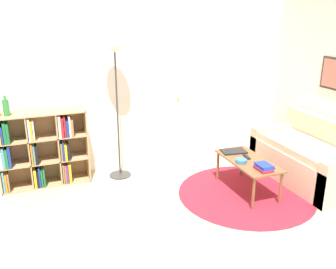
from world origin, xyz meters
TOP-DOWN VIEW (x-y plane):
  - ground_plane at (0.00, 0.00)m, footprint 14.00×14.00m
  - wall_back at (0.01, 2.59)m, footprint 7.60×0.11m
  - wall_right at (2.33, 1.28)m, footprint 0.08×5.57m
  - rug at (0.87, 1.11)m, footprint 1.78×1.78m
  - bookshelf at (-1.59, 2.39)m, footprint 1.17×0.34m
  - floor_lamp at (-0.53, 2.27)m, footprint 0.33×0.33m
  - couch at (1.94, 1.19)m, footprint 0.81×1.61m
  - coffee_table at (0.92, 1.18)m, footprint 0.47×0.97m
  - laptop at (0.89, 1.50)m, footprint 0.36×0.26m
  - bowl at (0.78, 1.14)m, footprint 0.15×0.15m
  - book_stack_on_table at (0.92, 0.84)m, footprint 0.17×0.22m
  - remote at (0.94, 1.26)m, footprint 0.06×0.16m
  - bottle_middle at (-1.94, 2.36)m, footprint 0.08×0.08m

SIDE VIEW (x-z plane):
  - ground_plane at x=0.00m, z-range 0.00..0.00m
  - rug at x=0.87m, z-range 0.00..0.01m
  - couch at x=1.94m, z-range -0.13..0.73m
  - coffee_table at x=0.92m, z-range 0.17..0.62m
  - laptop at x=0.89m, z-range 0.45..0.47m
  - remote at x=0.94m, z-range 0.45..0.47m
  - bowl at x=0.78m, z-range 0.45..0.49m
  - book_stack_on_table at x=0.92m, z-range 0.45..0.52m
  - bookshelf at x=-1.59m, z-range 0.00..1.03m
  - bottle_middle at x=-1.94m, z-range 1.00..1.27m
  - wall_back at x=0.01m, z-range -0.01..2.59m
  - wall_right at x=2.33m, z-range 0.00..2.60m
  - floor_lamp at x=-0.53m, z-range 0.61..2.48m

